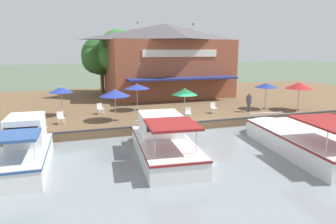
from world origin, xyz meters
TOP-DOWN VIEW (x-y plane):
  - ground_plane at (0.00, 0.00)m, footprint 220.00×220.00m
  - quay_deck at (-11.00, 0.00)m, footprint 22.00×56.00m
  - quay_edge_fender at (-0.10, 0.00)m, footprint 0.20×50.40m
  - waterfront_restaurant at (-13.98, 2.04)m, footprint 11.57×13.49m
  - patio_umbrella_near_quay_edge at (-2.85, 7.51)m, footprint 1.95×1.95m
  - patio_umbrella_far_corner at (-5.41, -9.14)m, footprint 1.79×1.79m
  - patio_umbrella_mid_patio_left at (-1.82, -0.35)m, footprint 1.89×1.89m
  - patio_umbrella_back_row at (-2.51, -5.44)m, footprint 2.14×2.14m
  - patio_umbrella_by_entrance at (-1.56, 9.84)m, footprint 2.28×2.28m
  - patio_umbrella_mid_patio_right at (-5.71, -3.13)m, footprint 2.11×2.11m
  - cafe_chair_facing_river at (-1.36, -0.26)m, footprint 0.54×0.54m
  - cafe_chair_far_corner_seat at (-2.66, -9.19)m, footprint 0.53×0.53m
  - cafe_chair_beside_entrance at (-5.14, -6.29)m, footprint 0.54×0.54m
  - cafe_chair_mid_patio at (-2.64, 2.45)m, footprint 0.45×0.45m
  - person_at_quay_edge at (-2.20, 5.45)m, footprint 0.45×0.45m
  - motorboat_distant_upstream at (3.48, -10.62)m, footprint 6.27×2.22m
  - motorboat_mid_row at (5.37, 3.67)m, footprint 9.44×4.01m
  - motorboat_fourth_along at (3.89, -3.88)m, footprint 7.82×3.31m
  - tree_behind_restaurant at (-17.51, -4.93)m, footprint 4.82×4.59m
  - tree_upstream_bank at (-16.14, -3.00)m, footprint 5.31×5.06m

SIDE VIEW (x-z plane):
  - ground_plane at x=0.00m, z-range 0.00..0.00m
  - quay_deck at x=-11.00m, z-range 0.00..0.60m
  - quay_edge_fender at x=-0.10m, z-range 0.60..0.70m
  - motorboat_mid_row at x=5.37m, z-range -0.41..1.79m
  - motorboat_fourth_along at x=3.89m, z-range -0.29..1.98m
  - motorboat_distant_upstream at x=3.48m, z-range -0.28..2.13m
  - cafe_chair_facing_river at x=-1.36m, z-range 0.65..1.50m
  - cafe_chair_far_corner_seat at x=-2.66m, z-range 0.65..1.50m
  - cafe_chair_beside_entrance at x=-5.14m, z-range 0.65..1.50m
  - cafe_chair_mid_patio at x=-2.64m, z-range 0.65..1.50m
  - person_at_quay_edge at x=-2.20m, z-range 0.79..2.38m
  - patio_umbrella_mid_patio_left at x=-1.82m, z-range 1.45..3.70m
  - patio_umbrella_back_row at x=-2.51m, z-range 1.47..3.77m
  - patio_umbrella_far_corner at x=-5.41m, z-range 1.49..3.76m
  - patio_umbrella_mid_patio_right at x=-5.71m, z-range 1.49..3.76m
  - patio_umbrella_near_quay_edge at x=-2.85m, z-range 1.51..3.80m
  - patio_umbrella_by_entrance at x=-1.56m, z-range 1.49..3.90m
  - waterfront_restaurant at x=-13.98m, z-range 0.58..8.62m
  - tree_behind_restaurant at x=-17.51m, z-range 1.51..8.18m
  - tree_upstream_bank at x=-16.14m, z-range 1.62..8.99m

